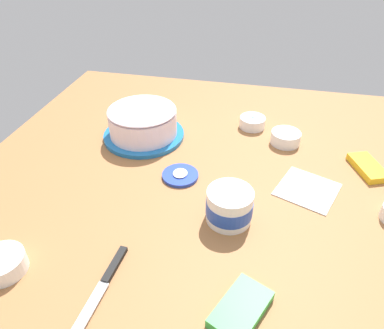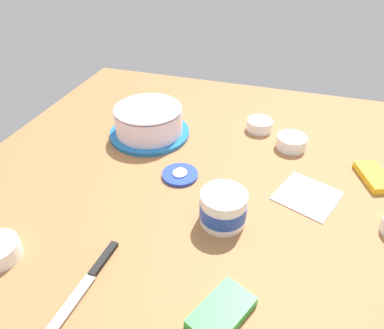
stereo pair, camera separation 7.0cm
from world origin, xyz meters
The scene contains 11 objects.
ground_plane centered at (0.00, 0.00, 0.00)m, with size 1.54×1.54×0.00m, color #936038.
frosted_cake centered at (0.26, 0.31, 0.05)m, with size 0.27×0.27×0.12m.
frosting_tub centered at (-0.07, -0.02, 0.04)m, with size 0.12×0.12×0.09m.
frosting_tub_lid centered at (0.07, 0.14, 0.01)m, with size 0.11×0.11×0.02m.
spreading_knife centered at (-0.32, 0.21, 0.01)m, with size 0.24×0.04×0.01m.
sprinkle_bowl_blue centered at (0.40, -0.04, 0.02)m, with size 0.09×0.09×0.04m.
sprinkle_bowl_yellow centered at (-0.33, 0.44, 0.02)m, with size 0.10×0.10×0.04m.
sprinkle_bowl_green centered at (0.32, -0.16, 0.02)m, with size 0.10×0.10×0.04m.
candy_box_lower centered at (-0.32, -0.08, 0.01)m, with size 0.13×0.08×0.02m, color green.
candy_box_upper centered at (0.22, -0.40, 0.01)m, with size 0.13×0.07×0.02m, color yellow.
paper_napkin centered at (0.09, -0.22, 0.00)m, with size 0.15×0.15×0.01m, color white.
Camera 1 is at (-0.71, -0.07, 0.64)m, focal length 33.09 mm.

